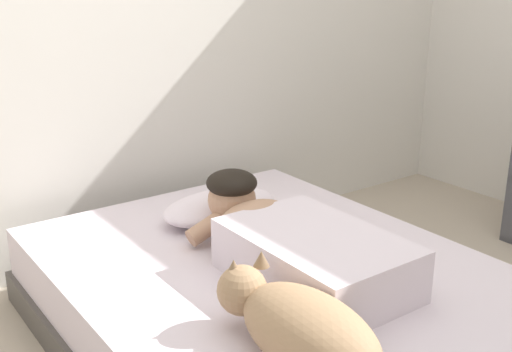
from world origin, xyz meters
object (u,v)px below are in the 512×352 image
object	(u,v)px
coffee_cup	(280,213)
cell_phone	(315,308)
bed	(281,310)
person_lying	(289,241)
dog	(300,326)
pillow	(220,207)

from	to	relation	value
coffee_cup	cell_phone	world-z (taller)	coffee_cup
bed	person_lying	bearing A→B (deg)	-20.33
dog	coffee_cup	distance (m)	0.98
pillow	cell_phone	size ratio (longest dim) A/B	3.71
bed	cell_phone	size ratio (longest dim) A/B	13.85
pillow	cell_phone	world-z (taller)	pillow
person_lying	coffee_cup	xyz separation A→B (m)	(0.24, 0.36, -0.07)
person_lying	dog	distance (m)	0.55
person_lying	coffee_cup	world-z (taller)	person_lying
pillow	person_lying	xyz separation A→B (m)	(-0.05, -0.53, 0.05)
coffee_cup	cell_phone	bearing A→B (deg)	-119.18
dog	cell_phone	size ratio (longest dim) A/B	4.11
person_lying	dog	xyz separation A→B (m)	(-0.32, -0.44, -0.00)
bed	person_lying	xyz separation A→B (m)	(0.03, -0.01, 0.27)
person_lying	coffee_cup	bearing A→B (deg)	56.20
dog	bed	bearing A→B (deg)	56.95
dog	cell_phone	distance (m)	0.29
pillow	coffee_cup	size ratio (longest dim) A/B	4.16
bed	pillow	distance (m)	0.57
dog	coffee_cup	size ratio (longest dim) A/B	4.60
bed	person_lying	distance (m)	0.27
pillow	coffee_cup	distance (m)	0.26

